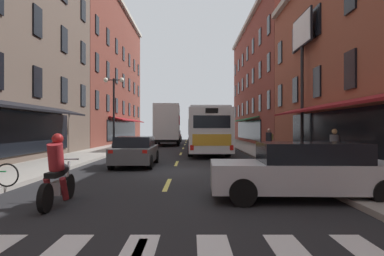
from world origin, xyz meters
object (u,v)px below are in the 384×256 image
at_px(motorcycle_rider, 56,175).
at_px(transit_bus, 205,130).
at_px(pedestrian_mid, 333,149).
at_px(sedan_far, 134,151).
at_px(billboard_sign, 301,47).
at_px(box_truck, 167,125).
at_px(sedan_near, 173,136).
at_px(sedan_mid, 304,170).
at_px(street_lamp_twin, 113,111).
at_px(pedestrian_near, 268,141).

bearing_deg(motorcycle_rider, transit_bus, 76.18).
bearing_deg(pedestrian_mid, sedan_far, 129.07).
distance_m(billboard_sign, pedestrian_mid, 8.18).
distance_m(box_truck, sedan_near, 10.30).
bearing_deg(sedan_mid, motorcycle_rider, -173.30).
relative_size(billboard_sign, motorcycle_rider, 3.91).
height_order(box_truck, pedestrian_mid, box_truck).
relative_size(billboard_sign, street_lamp_twin, 1.59).
xyz_separation_m(billboard_sign, street_lamp_twin, (-11.66, 4.09, -3.46)).
relative_size(sedan_mid, sedan_far, 1.10).
relative_size(motorcycle_rider, street_lamp_twin, 0.41).
bearing_deg(billboard_sign, transit_bus, 136.03).
height_order(box_truck, street_lamp_twin, street_lamp_twin).
distance_m(transit_bus, sedan_mid, 16.21).
distance_m(sedan_mid, pedestrian_mid, 5.72).
bearing_deg(billboard_sign, sedan_near, 108.30).
relative_size(box_truck, street_lamp_twin, 1.56).
bearing_deg(transit_bus, sedan_near, 99.18).
bearing_deg(sedan_far, pedestrian_near, 33.12).
distance_m(sedan_mid, motorcycle_rider, 5.96).
relative_size(billboard_sign, transit_bus, 0.72).
height_order(transit_bus, sedan_mid, transit_bus).
distance_m(sedan_mid, pedestrian_near, 12.47).
relative_size(billboard_sign, sedan_far, 1.91).
bearing_deg(box_truck, billboard_sign, -61.11).
xyz_separation_m(billboard_sign, box_truck, (-8.78, 15.90, -4.34)).
distance_m(sedan_near, pedestrian_near, 25.81).
bearing_deg(street_lamp_twin, sedan_far, -70.18).
height_order(pedestrian_near, street_lamp_twin, street_lamp_twin).
relative_size(billboard_sign, pedestrian_near, 5.04).
distance_m(sedan_far, pedestrian_mid, 8.67).
bearing_deg(transit_bus, box_truck, 108.08).
height_order(billboard_sign, sedan_mid, billboard_sign).
distance_m(transit_bus, street_lamp_twin, 6.64).
distance_m(motorcycle_rider, street_lamp_twin, 16.15).
distance_m(sedan_mid, sedan_far, 9.33).
height_order(sedan_near, motorcycle_rider, motorcycle_rider).
distance_m(pedestrian_near, street_lamp_twin, 10.63).
bearing_deg(street_lamp_twin, motorcycle_rider, -81.74).
xyz_separation_m(transit_bus, pedestrian_near, (3.63, -3.76, -0.64)).
xyz_separation_m(sedan_far, motorcycle_rider, (-0.43, -8.24, 0.00)).
height_order(box_truck, sedan_near, box_truck).
xyz_separation_m(box_truck, street_lamp_twin, (-2.88, -11.81, 0.88)).
height_order(billboard_sign, street_lamp_twin, billboard_sign).
xyz_separation_m(billboard_sign, pedestrian_mid, (-0.65, -6.05, -5.47)).
bearing_deg(pedestrian_mid, sedan_near, 70.21).
relative_size(billboard_sign, pedestrian_mid, 5.03).
xyz_separation_m(sedan_far, pedestrian_mid, (8.27, -2.56, 0.26)).
bearing_deg(transit_bus, motorcycle_rider, -103.82).
distance_m(sedan_near, motorcycle_rider, 37.86).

